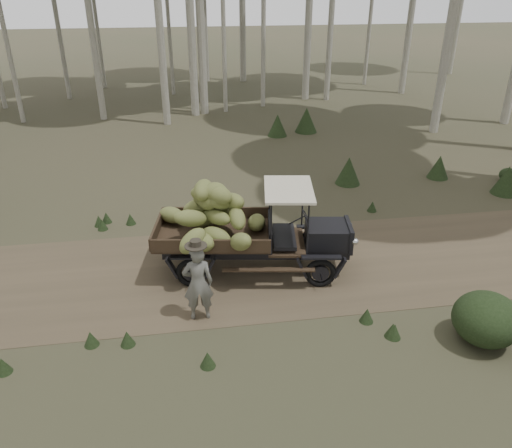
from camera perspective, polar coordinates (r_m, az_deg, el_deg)
The scene contains 5 objects.
ground at distance 11.28m, azimuth -4.97°, elevation -5.53°, with size 120.00×120.00×0.00m, color #473D2B.
dirt_track at distance 11.28m, azimuth -4.97°, elevation -5.51°, with size 70.00×4.00×0.01m, color brown.
banana_truck at distance 10.72m, azimuth -2.45°, elevation 0.24°, with size 4.49×2.33×2.16m.
farmer at distance 9.49m, azimuth -6.65°, elevation -6.64°, with size 0.58×0.42×1.71m.
undergrowth at distance 9.84m, azimuth 0.00°, elevation -7.29°, with size 23.53×23.34×1.34m.
Camera 1 is at (-0.51, -9.55, 5.98)m, focal length 35.00 mm.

